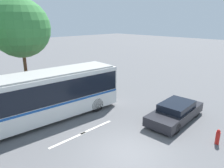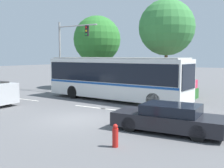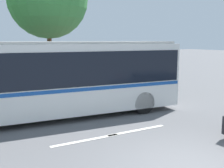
{
  "view_description": "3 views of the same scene",
  "coord_description": "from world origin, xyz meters",
  "px_view_note": "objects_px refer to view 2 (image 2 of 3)",
  "views": [
    {
      "loc": [
        -6.84,
        -5.88,
        6.41
      ],
      "look_at": [
        3.69,
        5.02,
        1.74
      ],
      "focal_mm": 33.3,
      "sensor_mm": 36.0,
      "label": 1
    },
    {
      "loc": [
        9.28,
        -11.25,
        3.32
      ],
      "look_at": [
        -1.17,
        5.21,
        1.35
      ],
      "focal_mm": 44.97,
      "sensor_mm": 36.0,
      "label": 2
    },
    {
      "loc": [
        -5.03,
        -4.87,
        3.26
      ],
      "look_at": [
        0.56,
        5.11,
        1.44
      ],
      "focal_mm": 44.41,
      "sensor_mm": 36.0,
      "label": 3
    }
  ],
  "objects_px": {
    "fire_hydrant": "(115,136)",
    "street_tree_left": "(97,40)",
    "city_bus": "(115,76)",
    "street_tree_centre": "(167,28)",
    "sedan_foreground": "(169,118)",
    "traffic_light_pole": "(68,47)"
  },
  "relations": [
    {
      "from": "traffic_light_pole",
      "to": "fire_hydrant",
      "type": "xyz_separation_m",
      "value": [
        12.19,
        -11.37,
        -3.75
      ]
    },
    {
      "from": "city_bus",
      "to": "sedan_foreground",
      "type": "bearing_deg",
      "value": -39.1
    },
    {
      "from": "sedan_foreground",
      "to": "street_tree_left",
      "type": "height_order",
      "value": "street_tree_left"
    },
    {
      "from": "sedan_foreground",
      "to": "traffic_light_pole",
      "type": "height_order",
      "value": "traffic_light_pole"
    },
    {
      "from": "city_bus",
      "to": "street_tree_centre",
      "type": "distance_m",
      "value": 7.19
    },
    {
      "from": "sedan_foreground",
      "to": "traffic_light_pole",
      "type": "relative_size",
      "value": 0.76
    },
    {
      "from": "fire_hydrant",
      "to": "sedan_foreground",
      "type": "bearing_deg",
      "value": 73.64
    },
    {
      "from": "street_tree_centre",
      "to": "fire_hydrant",
      "type": "xyz_separation_m",
      "value": [
        3.99,
        -14.94,
        -5.35
      ]
    },
    {
      "from": "city_bus",
      "to": "fire_hydrant",
      "type": "xyz_separation_m",
      "value": [
        5.67,
        -9.16,
        -1.41
      ]
    },
    {
      "from": "fire_hydrant",
      "to": "traffic_light_pole",
      "type": "bearing_deg",
      "value": 137.01
    },
    {
      "from": "street_tree_left",
      "to": "sedan_foreground",
      "type": "bearing_deg",
      "value": -44.09
    },
    {
      "from": "fire_hydrant",
      "to": "city_bus",
      "type": "bearing_deg",
      "value": 121.74
    },
    {
      "from": "sedan_foreground",
      "to": "traffic_light_pole",
      "type": "xyz_separation_m",
      "value": [
        -13.08,
        8.34,
        3.56
      ]
    },
    {
      "from": "sedan_foreground",
      "to": "fire_hydrant",
      "type": "xyz_separation_m",
      "value": [
        -0.89,
        -3.03,
        -0.19
      ]
    },
    {
      "from": "street_tree_left",
      "to": "fire_hydrant",
      "type": "distance_m",
      "value": 19.4
    },
    {
      "from": "city_bus",
      "to": "traffic_light_pole",
      "type": "height_order",
      "value": "traffic_light_pole"
    },
    {
      "from": "city_bus",
      "to": "street_tree_left",
      "type": "height_order",
      "value": "street_tree_left"
    },
    {
      "from": "sedan_foreground",
      "to": "street_tree_centre",
      "type": "height_order",
      "value": "street_tree_centre"
    },
    {
      "from": "city_bus",
      "to": "fire_hydrant",
      "type": "distance_m",
      "value": 10.86
    },
    {
      "from": "street_tree_left",
      "to": "street_tree_centre",
      "type": "xyz_separation_m",
      "value": [
        7.46,
        -0.05,
        0.8
      ]
    },
    {
      "from": "fire_hydrant",
      "to": "street_tree_left",
      "type": "bearing_deg",
      "value": 127.38
    },
    {
      "from": "street_tree_left",
      "to": "street_tree_centre",
      "type": "bearing_deg",
      "value": -0.4
    }
  ]
}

